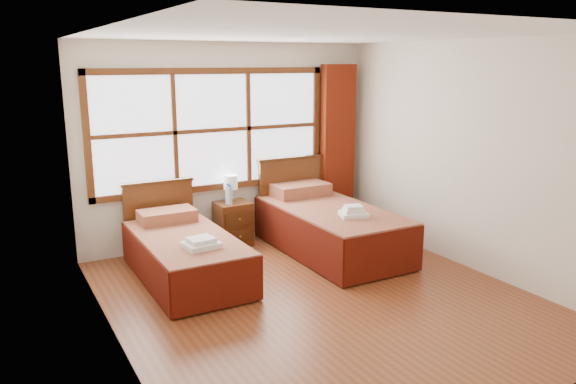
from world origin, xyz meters
TOP-DOWN VIEW (x-y plane):
  - floor at (0.00, 0.00)m, footprint 4.50×4.50m
  - ceiling at (0.00, 0.00)m, footprint 4.50×4.50m
  - wall_back at (0.00, 2.25)m, footprint 4.00×0.00m
  - wall_left at (-2.00, 0.00)m, footprint 0.00×4.50m
  - wall_right at (2.00, 0.00)m, footprint 0.00×4.50m
  - window at (-0.25, 2.21)m, footprint 3.16×0.06m
  - curtain at (1.60, 2.11)m, footprint 0.50×0.16m
  - bed_left at (-1.02, 1.20)m, footprint 0.96×1.98m
  - bed_right at (0.87, 1.20)m, footprint 1.11×2.14m
  - nightstand at (-0.09, 1.99)m, footprint 0.43×0.43m
  - towels_left at (-0.99, 0.71)m, footprint 0.37×0.33m
  - towels_right at (0.90, 0.69)m, footprint 0.39×0.36m
  - lamp at (-0.08, 2.06)m, footprint 0.18×0.18m
  - bottle_near at (-0.16, 1.97)m, footprint 0.07×0.07m
  - bottle_far at (-0.15, 1.93)m, footprint 0.07×0.07m

SIDE VIEW (x-z plane):
  - floor at x=0.00m, z-range 0.00..0.00m
  - bed_left at x=-1.02m, z-range -0.18..0.75m
  - nightstand at x=-0.09m, z-range 0.00..0.58m
  - bed_right at x=0.87m, z-range -0.21..0.87m
  - towels_left at x=-0.99m, z-range 0.49..0.59m
  - towels_right at x=0.90m, z-range 0.56..0.69m
  - bottle_far at x=-0.15m, z-range 0.56..0.82m
  - bottle_near at x=-0.16m, z-range 0.56..0.83m
  - lamp at x=-0.08m, z-range 0.65..1.00m
  - curtain at x=1.60m, z-range 0.02..2.32m
  - wall_back at x=0.00m, z-range -0.70..3.30m
  - wall_left at x=-2.00m, z-range -0.95..3.55m
  - wall_right at x=2.00m, z-range -0.95..3.55m
  - window at x=-0.25m, z-range 0.72..2.28m
  - ceiling at x=0.00m, z-range 2.60..2.60m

